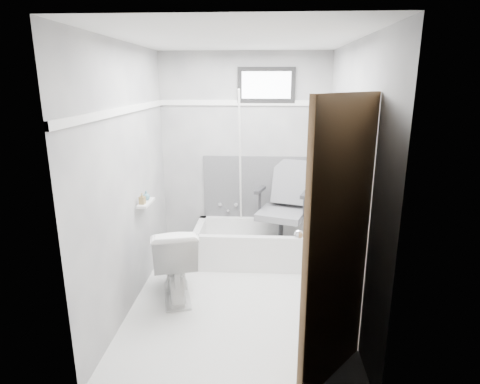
# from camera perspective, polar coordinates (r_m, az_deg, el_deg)

# --- Properties ---
(floor) EXTENTS (2.60, 2.60, 0.00)m
(floor) POSITION_cam_1_polar(r_m,az_deg,el_deg) (4.05, -0.29, -15.12)
(floor) COLOR white
(floor) RESTS_ON ground
(ceiling) EXTENTS (2.60, 2.60, 0.00)m
(ceiling) POSITION_cam_1_polar(r_m,az_deg,el_deg) (3.50, -0.34, 21.00)
(ceiling) COLOR silver
(ceiling) RESTS_ON floor
(wall_back) EXTENTS (2.00, 0.02, 2.40)m
(wall_back) POSITION_cam_1_polar(r_m,az_deg,el_deg) (4.86, 0.63, 5.26)
(wall_back) COLOR slate
(wall_back) RESTS_ON floor
(wall_front) EXTENTS (2.00, 0.02, 2.40)m
(wall_front) POSITION_cam_1_polar(r_m,az_deg,el_deg) (2.36, -2.26, -6.03)
(wall_front) COLOR slate
(wall_front) RESTS_ON floor
(wall_left) EXTENTS (0.02, 2.60, 2.40)m
(wall_left) POSITION_cam_1_polar(r_m,az_deg,el_deg) (3.79, -15.60, 1.73)
(wall_left) COLOR slate
(wall_left) RESTS_ON floor
(wall_right) EXTENTS (0.02, 2.60, 2.40)m
(wall_right) POSITION_cam_1_polar(r_m,az_deg,el_deg) (3.67, 15.46, 1.32)
(wall_right) COLOR slate
(wall_right) RESTS_ON floor
(bathtub) EXTENTS (1.50, 0.70, 0.42)m
(bathtub) POSITION_cam_1_polar(r_m,az_deg,el_deg) (4.79, 2.73, -7.32)
(bathtub) COLOR white
(bathtub) RESTS_ON floor
(office_chair) EXTENTS (0.76, 0.76, 1.05)m
(office_chair) POSITION_cam_1_polar(r_m,az_deg,el_deg) (4.68, 5.93, -2.21)
(office_chair) COLOR slate
(office_chair) RESTS_ON bathtub
(toilet) EXTENTS (0.60, 0.84, 0.74)m
(toilet) POSITION_cam_1_polar(r_m,az_deg,el_deg) (4.01, -9.25, -9.68)
(toilet) COLOR white
(toilet) RESTS_ON floor
(door) EXTENTS (0.78, 0.78, 2.00)m
(door) POSITION_cam_1_polar(r_m,az_deg,el_deg) (2.56, 20.60, -10.11)
(door) COLOR brown
(door) RESTS_ON floor
(window) EXTENTS (0.66, 0.04, 0.40)m
(window) POSITION_cam_1_polar(r_m,az_deg,el_deg) (4.77, 3.76, 14.94)
(window) COLOR black
(window) RESTS_ON wall_back
(backerboard) EXTENTS (1.50, 0.02, 0.78)m
(backerboard) POSITION_cam_1_polar(r_m,az_deg,el_deg) (4.94, 3.51, 0.63)
(backerboard) COLOR #4C4C4F
(backerboard) RESTS_ON wall_back
(trim_back) EXTENTS (2.00, 0.02, 0.06)m
(trim_back) POSITION_cam_1_polar(r_m,az_deg,el_deg) (4.78, 0.64, 12.57)
(trim_back) COLOR white
(trim_back) RESTS_ON wall_back
(trim_left) EXTENTS (0.02, 2.60, 0.06)m
(trim_left) POSITION_cam_1_polar(r_m,az_deg,el_deg) (3.69, -16.11, 11.11)
(trim_left) COLOR white
(trim_left) RESTS_ON wall_left
(pole) EXTENTS (0.02, 0.58, 1.88)m
(pole) POSITION_cam_1_polar(r_m,az_deg,el_deg) (4.66, 0.04, 2.93)
(pole) COLOR silver
(pole) RESTS_ON bathtub
(shelf) EXTENTS (0.10, 0.32, 0.02)m
(shelf) POSITION_cam_1_polar(r_m,az_deg,el_deg) (4.08, -13.23, -1.50)
(shelf) COLOR silver
(shelf) RESTS_ON wall_left
(soap_bottle_a) EXTENTS (0.06, 0.06, 0.12)m
(soap_bottle_a) POSITION_cam_1_polar(r_m,az_deg,el_deg) (3.99, -13.74, -0.94)
(soap_bottle_a) COLOR olive
(soap_bottle_a) RESTS_ON shelf
(soap_bottle_b) EXTENTS (0.10, 0.10, 0.09)m
(soap_bottle_b) POSITION_cam_1_polar(r_m,az_deg,el_deg) (4.12, -13.19, -0.47)
(soap_bottle_b) COLOR teal
(soap_bottle_b) RESTS_ON shelf
(faucet) EXTENTS (0.26, 0.10, 0.16)m
(faucet) POSITION_cam_1_polar(r_m,az_deg,el_deg) (5.00, -1.70, -2.12)
(faucet) COLOR silver
(faucet) RESTS_ON wall_back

